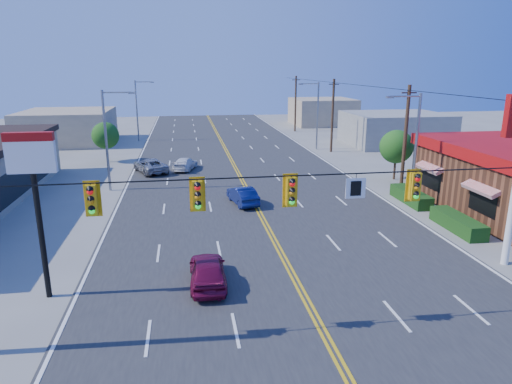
{
  "coord_description": "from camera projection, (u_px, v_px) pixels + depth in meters",
  "views": [
    {
      "loc": [
        -4.86,
        -15.22,
        9.7
      ],
      "look_at": [
        -0.61,
        11.73,
        2.2
      ],
      "focal_mm": 32.0,
      "sensor_mm": 36.0,
      "label": 1
    }
  ],
  "objects": [
    {
      "name": "bld_west_far",
      "position": [
        68.0,
        127.0,
        59.96
      ],
      "size": [
        11.0,
        12.0,
        4.2
      ],
      "primitive_type": "cube",
      "color": "tan",
      "rests_on": "ground"
    },
    {
      "name": "streetlight_se",
      "position": [
        413.0,
        144.0,
        31.56
      ],
      "size": [
        2.55,
        0.25,
        8.0
      ],
      "color": "gray",
      "rests_on": "ground"
    },
    {
      "name": "road",
      "position": [
        248.0,
        191.0,
        36.84
      ],
      "size": [
        20.0,
        120.0,
        0.06
      ],
      "primitive_type": "cube",
      "color": "#2D2D30",
      "rests_on": "ground"
    },
    {
      "name": "car_white",
      "position": [
        185.0,
        164.0,
        44.13
      ],
      "size": [
        2.76,
        4.36,
        1.18
      ],
      "primitive_type": "imported",
      "rotation": [
        0.0,
        0.0,
        2.84
      ],
      "color": "white",
      "rests_on": "ground"
    },
    {
      "name": "signal_span",
      "position": [
        320.0,
        205.0,
        16.49
      ],
      "size": [
        24.32,
        0.34,
        9.0
      ],
      "color": "#47301E",
      "rests_on": "ground"
    },
    {
      "name": "tree_west",
      "position": [
        105.0,
        136.0,
        47.49
      ],
      "size": [
        2.8,
        2.8,
        4.2
      ],
      "color": "#47301E",
      "rests_on": "ground"
    },
    {
      "name": "car_magenta",
      "position": [
        208.0,
        272.0,
        20.78
      ],
      "size": [
        1.69,
        4.07,
        1.38
      ],
      "primitive_type": "imported",
      "rotation": [
        0.0,
        0.0,
        3.13
      ],
      "color": "maroon",
      "rests_on": "ground"
    },
    {
      "name": "utility_pole_far",
      "position": [
        296.0,
        104.0,
        69.95
      ],
      "size": [
        0.28,
        0.28,
        8.4
      ],
      "primitive_type": "cylinder",
      "color": "#47301E",
      "rests_on": "ground"
    },
    {
      "name": "pizza_hut_sign",
      "position": [
        34.0,
        182.0,
        18.58
      ],
      "size": [
        1.9,
        0.3,
        6.85
      ],
      "color": "black",
      "rests_on": "ground"
    },
    {
      "name": "bld_east_far",
      "position": [
        322.0,
        112.0,
        79.12
      ],
      "size": [
        10.0,
        10.0,
        4.4
      ],
      "primitive_type": "cube",
      "color": "tan",
      "rests_on": "ground"
    },
    {
      "name": "tree_kfc_rear",
      "position": [
        396.0,
        147.0,
        40.0
      ],
      "size": [
        2.94,
        2.94,
        4.41
      ],
      "color": "#47301E",
      "rests_on": "ground"
    },
    {
      "name": "car_silver",
      "position": [
        150.0,
        166.0,
        43.01
      ],
      "size": [
        3.83,
        5.27,
        1.33
      ],
      "primitive_type": "imported",
      "rotation": [
        0.0,
        0.0,
        3.52
      ],
      "color": "#9D9CA1",
      "rests_on": "ground"
    },
    {
      "name": "streetlight_nw",
      "position": [
        138.0,
        107.0,
        60.7
      ],
      "size": [
        2.55,
        0.25,
        8.0
      ],
      "color": "gray",
      "rests_on": "ground"
    },
    {
      "name": "utility_pole_near",
      "position": [
        405.0,
        140.0,
        35.66
      ],
      "size": [
        0.28,
        0.28,
        8.4
      ],
      "primitive_type": "cylinder",
      "color": "#47301E",
      "rests_on": "ground"
    },
    {
      "name": "streetlight_sw",
      "position": [
        108.0,
        135.0,
        35.94
      ],
      "size": [
        2.55,
        0.25,
        8.0
      ],
      "color": "gray",
      "rests_on": "ground"
    },
    {
      "name": "car_blue",
      "position": [
        243.0,
        196.0,
        33.11
      ],
      "size": [
        2.07,
        4.07,
        1.28
      ],
      "primitive_type": "imported",
      "rotation": [
        0.0,
        0.0,
        3.33
      ],
      "color": "#0E1853",
      "rests_on": "ground"
    },
    {
      "name": "ground",
      "position": [
        318.0,
        324.0,
        17.8
      ],
      "size": [
        160.0,
        160.0,
        0.0
      ],
      "primitive_type": "plane",
      "color": "gray",
      "rests_on": "ground"
    },
    {
      "name": "streetlight_ne",
      "position": [
        316.0,
        112.0,
        54.42
      ],
      "size": [
        2.55,
        0.25,
        8.0
      ],
      "color": "gray",
      "rests_on": "ground"
    },
    {
      "name": "bld_east_mid",
      "position": [
        395.0,
        129.0,
        58.67
      ],
      "size": [
        12.0,
        10.0,
        4.0
      ],
      "primitive_type": "cube",
      "color": "gray",
      "rests_on": "ground"
    },
    {
      "name": "utility_pole_mid",
      "position": [
        332.0,
        116.0,
        52.81
      ],
      "size": [
        0.28,
        0.28,
        8.4
      ],
      "primitive_type": "cylinder",
      "color": "#47301E",
      "rests_on": "ground"
    }
  ]
}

